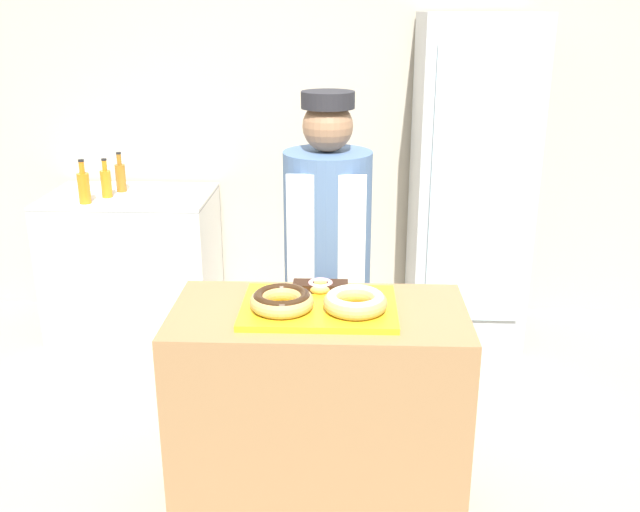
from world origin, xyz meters
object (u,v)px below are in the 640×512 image
donut_mini_center (320,285)px  brownie_back_right (337,286)px  bottle_orange (84,186)px  bottle_orange_b (106,182)px  donut_light_glaze (355,301)px  brownie_back_left (304,286)px  bottle_amber (121,176)px  beverage_fridge (469,183)px  donut_chocolate_glaze (282,300)px  serving_tray (319,307)px  baker_person (327,269)px  chest_freezer (135,261)px

donut_mini_center → brownie_back_right: donut_mini_center is taller
donut_mini_center → bottle_orange: bottle_orange is taller
donut_mini_center → bottle_orange_b: 2.03m
donut_light_glaze → brownie_back_right: donut_light_glaze is taller
brownie_back_left → bottle_amber: bearing=126.4°
donut_light_glaze → brownie_back_left: bearing=136.0°
donut_light_glaze → brownie_back_right: (-0.07, 0.19, -0.02)m
brownie_back_right → beverage_fridge: size_ratio=0.04×
donut_light_glaze → beverage_fridge: size_ratio=0.12×
bottle_orange → donut_mini_center: bearing=-44.1°
donut_chocolate_glaze → bottle_amber: (-1.16, 1.86, 0.03)m
bottle_orange → brownie_back_right: bearing=-42.8°
serving_tray → baker_person: baker_person is taller
donut_chocolate_glaze → donut_mini_center: 0.24m
serving_tray → bottle_orange: (-1.42, 1.52, 0.08)m
chest_freezer → serving_tray: bearing=-54.6°
donut_chocolate_glaze → beverage_fridge: 2.02m
donut_chocolate_glaze → bottle_orange: size_ratio=0.91×
chest_freezer → bottle_orange: bearing=-131.0°
donut_mini_center → chest_freezer: 2.07m
donut_chocolate_glaze → bottle_amber: bottle_amber is taller
donut_mini_center → beverage_fridge: size_ratio=0.06×
chest_freezer → brownie_back_right: bearing=-50.8°
chest_freezer → bottle_orange: bottle_orange is taller
donut_light_glaze → baker_person: (-0.12, 0.58, -0.09)m
donut_chocolate_glaze → brownie_back_right: size_ratio=2.86×
donut_chocolate_glaze → donut_light_glaze: size_ratio=1.00×
donut_chocolate_glaze → donut_mini_center: donut_chocolate_glaze is taller
donut_light_glaze → baker_person: 0.60m
donut_chocolate_glaze → baker_person: 0.61m
brownie_back_left → bottle_amber: 2.07m
beverage_fridge → bottle_amber: size_ratio=7.88×
baker_person → bottle_orange_b: size_ratio=6.94×
brownie_back_right → donut_mini_center: bearing=180.0°
donut_chocolate_glaze → chest_freezer: (-1.10, 1.79, -0.50)m
donut_light_glaze → brownie_back_left: (-0.20, 0.19, -0.02)m
bottle_orange_b → bottle_orange: bearing=-119.5°
brownie_back_left → bottle_amber: bottle_amber is taller
chest_freezer → bottle_amber: 0.54m
bottle_orange → bottle_orange_b: bearing=60.5°
brownie_back_right → bottle_orange_b: bottle_orange_b is taller
brownie_back_left → bottle_orange: size_ratio=0.32×
donut_light_glaze → donut_mini_center: bearing=124.7°
bottle_amber → serving_tray: bearing=-54.4°
donut_mini_center → baker_person: size_ratio=0.07×
baker_person → brownie_back_left: bearing=-101.7°
bottle_orange_b → baker_person: bearing=-39.8°
brownie_back_left → brownie_back_right: bearing=0.0°
beverage_fridge → chest_freezer: 2.12m
brownie_back_right → baker_person: (-0.05, 0.39, -0.07)m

